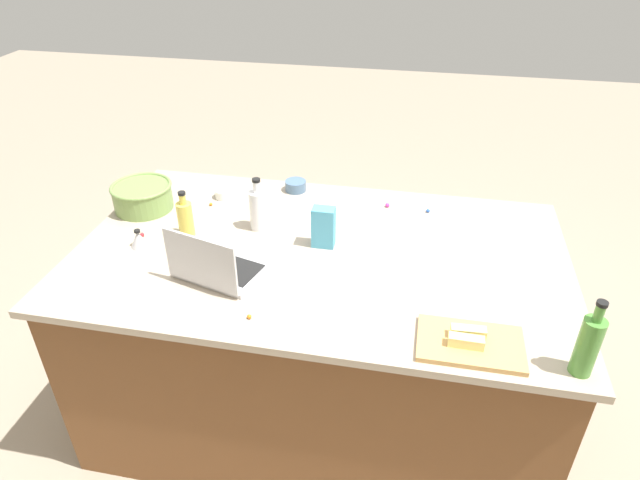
{
  "coord_description": "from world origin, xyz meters",
  "views": [
    {
      "loc": [
        -0.36,
        1.81,
        2.12
      ],
      "look_at": [
        0.0,
        0.0,
        0.95
      ],
      "focal_mm": 31.06,
      "sensor_mm": 36.0,
      "label": 1
    }
  ],
  "objects_px": {
    "bottle_vinegar": "(258,209)",
    "ramekin_medium": "(224,194)",
    "butter_stick_left": "(468,332)",
    "bottle_oil": "(185,218)",
    "ramekin_small": "(296,186)",
    "bottle_olive": "(588,345)",
    "candy_bag": "(323,227)",
    "laptop": "(216,267)",
    "mixing_bowl_large": "(143,196)",
    "cutting_board": "(470,344)",
    "kitchen_timer": "(139,239)",
    "butter_stick_right": "(466,341)"
  },
  "relations": [
    {
      "from": "butter_stick_right",
      "to": "ramekin_medium",
      "type": "distance_m",
      "value": 1.36
    },
    {
      "from": "bottle_olive",
      "to": "butter_stick_right",
      "type": "distance_m",
      "value": 0.34
    },
    {
      "from": "bottle_olive",
      "to": "bottle_oil",
      "type": "relative_size",
      "value": 1.31
    },
    {
      "from": "bottle_vinegar",
      "to": "ramekin_medium",
      "type": "distance_m",
      "value": 0.34
    },
    {
      "from": "cutting_board",
      "to": "candy_bag",
      "type": "distance_m",
      "value": 0.75
    },
    {
      "from": "butter_stick_left",
      "to": "ramekin_small",
      "type": "height_order",
      "value": "butter_stick_left"
    },
    {
      "from": "bottle_olive",
      "to": "butter_stick_left",
      "type": "relative_size",
      "value": 2.41
    },
    {
      "from": "ramekin_medium",
      "to": "candy_bag",
      "type": "distance_m",
      "value": 0.62
    },
    {
      "from": "laptop",
      "to": "ramekin_small",
      "type": "height_order",
      "value": "laptop"
    },
    {
      "from": "kitchen_timer",
      "to": "bottle_vinegar",
      "type": "bearing_deg",
      "value": -151.53
    },
    {
      "from": "laptop",
      "to": "mixing_bowl_large",
      "type": "distance_m",
      "value": 0.67
    },
    {
      "from": "ramekin_small",
      "to": "candy_bag",
      "type": "distance_m",
      "value": 0.51
    },
    {
      "from": "ramekin_small",
      "to": "ramekin_medium",
      "type": "height_order",
      "value": "ramekin_small"
    },
    {
      "from": "laptop",
      "to": "butter_stick_right",
      "type": "bearing_deg",
      "value": 166.62
    },
    {
      "from": "laptop",
      "to": "candy_bag",
      "type": "bearing_deg",
      "value": -139.6
    },
    {
      "from": "mixing_bowl_large",
      "to": "butter_stick_right",
      "type": "height_order",
      "value": "mixing_bowl_large"
    },
    {
      "from": "bottle_vinegar",
      "to": "cutting_board",
      "type": "xyz_separation_m",
      "value": [
        -0.86,
        0.57,
        -0.08
      ]
    },
    {
      "from": "bottle_oil",
      "to": "candy_bag",
      "type": "distance_m",
      "value": 0.57
    },
    {
      "from": "bottle_vinegar",
      "to": "candy_bag",
      "type": "distance_m",
      "value": 0.31
    },
    {
      "from": "mixing_bowl_large",
      "to": "laptop",
      "type": "bearing_deg",
      "value": 138.91
    },
    {
      "from": "mixing_bowl_large",
      "to": "ramekin_medium",
      "type": "relative_size",
      "value": 3.27
    },
    {
      "from": "ramekin_medium",
      "to": "candy_bag",
      "type": "height_order",
      "value": "candy_bag"
    },
    {
      "from": "ramekin_medium",
      "to": "kitchen_timer",
      "type": "distance_m",
      "value": 0.51
    },
    {
      "from": "ramekin_small",
      "to": "cutting_board",
      "type": "bearing_deg",
      "value": 130.14
    },
    {
      "from": "bottle_olive",
      "to": "bottle_oil",
      "type": "bearing_deg",
      "value": -18.98
    },
    {
      "from": "bottle_oil",
      "to": "bottle_vinegar",
      "type": "distance_m",
      "value": 0.3
    },
    {
      "from": "ramekin_medium",
      "to": "laptop",
      "type": "bearing_deg",
      "value": 107.06
    },
    {
      "from": "ramekin_small",
      "to": "kitchen_timer",
      "type": "bearing_deg",
      "value": 50.12
    },
    {
      "from": "cutting_board",
      "to": "ramekin_small",
      "type": "distance_m",
      "value": 1.22
    },
    {
      "from": "butter_stick_right",
      "to": "kitchen_timer",
      "type": "distance_m",
      "value": 1.32
    },
    {
      "from": "mixing_bowl_large",
      "to": "ramekin_small",
      "type": "distance_m",
      "value": 0.7
    },
    {
      "from": "ramekin_small",
      "to": "ramekin_medium",
      "type": "relative_size",
      "value": 1.21
    },
    {
      "from": "laptop",
      "to": "ramekin_medium",
      "type": "relative_size",
      "value": 4.35
    },
    {
      "from": "bottle_vinegar",
      "to": "ramekin_medium",
      "type": "bearing_deg",
      "value": -44.2
    },
    {
      "from": "laptop",
      "to": "ramekin_medium",
      "type": "bearing_deg",
      "value": -72.94
    },
    {
      "from": "bottle_vinegar",
      "to": "cutting_board",
      "type": "relative_size",
      "value": 0.7
    },
    {
      "from": "mixing_bowl_large",
      "to": "bottle_vinegar",
      "type": "height_order",
      "value": "bottle_vinegar"
    },
    {
      "from": "bottle_olive",
      "to": "bottle_oil",
      "type": "xyz_separation_m",
      "value": [
        1.46,
        -0.5,
        -0.03
      ]
    },
    {
      "from": "bottle_vinegar",
      "to": "butter_stick_left",
      "type": "relative_size",
      "value": 2.1
    },
    {
      "from": "kitchen_timer",
      "to": "candy_bag",
      "type": "bearing_deg",
      "value": -168.05
    },
    {
      "from": "mixing_bowl_large",
      "to": "butter_stick_left",
      "type": "height_order",
      "value": "mixing_bowl_large"
    },
    {
      "from": "bottle_olive",
      "to": "ramekin_small",
      "type": "bearing_deg",
      "value": -41.65
    },
    {
      "from": "laptop",
      "to": "kitchen_timer",
      "type": "relative_size",
      "value": 4.65
    },
    {
      "from": "bottle_olive",
      "to": "ramekin_small",
      "type": "relative_size",
      "value": 2.67
    },
    {
      "from": "kitchen_timer",
      "to": "candy_bag",
      "type": "distance_m",
      "value": 0.74
    },
    {
      "from": "laptop",
      "to": "bottle_olive",
      "type": "bearing_deg",
      "value": 169.01
    },
    {
      "from": "butter_stick_right",
      "to": "candy_bag",
      "type": "distance_m",
      "value": 0.75
    },
    {
      "from": "butter_stick_left",
      "to": "bottle_oil",
      "type": "bearing_deg",
      "value": -20.84
    },
    {
      "from": "bottle_vinegar",
      "to": "bottle_oil",
      "type": "bearing_deg",
      "value": 22.52
    },
    {
      "from": "candy_bag",
      "to": "butter_stick_left",
      "type": "bearing_deg",
      "value": 140.24
    }
  ]
}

